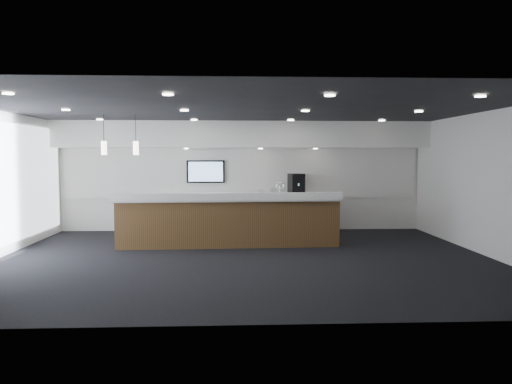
{
  "coord_description": "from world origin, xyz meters",
  "views": [
    {
      "loc": [
        -0.25,
        -9.96,
        2.05
      ],
      "look_at": [
        0.27,
        1.3,
        1.26
      ],
      "focal_mm": 35.0,
      "sensor_mm": 36.0,
      "label": 1
    }
  ],
  "objects": [
    {
      "name": "ceiling_can_lights",
      "position": [
        0.0,
        0.0,
        2.97
      ],
      "size": [
        7.0,
        5.0,
        0.02
      ],
      "primitive_type": null,
      "color": "white",
      "rests_on": "ceiling"
    },
    {
      "name": "pendant_right",
      "position": [
        -3.1,
        0.8,
        2.25
      ],
      "size": [
        0.12,
        0.12,
        0.3
      ],
      "primitive_type": "cylinder",
      "color": "#FFEAC6",
      "rests_on": "ceiling"
    },
    {
      "name": "soffit_bulkhead",
      "position": [
        0.0,
        3.55,
        2.65
      ],
      "size": [
        10.0,
        0.9,
        0.7
      ],
      "primitive_type": "cube",
      "color": "white",
      "rests_on": "back_wall"
    },
    {
      "name": "right_wall",
      "position": [
        5.0,
        0.0,
        1.5
      ],
      "size": [
        0.02,
        8.0,
        3.0
      ],
      "primitive_type": "cube",
      "color": "white",
      "rests_on": "ground"
    },
    {
      "name": "info_sign_left",
      "position": [
        0.52,
        3.5,
        1.07
      ],
      "size": [
        0.17,
        0.03,
        0.24
      ],
      "primitive_type": "cube",
      "rotation": [
        0.0,
        0.0,
        -0.05
      ],
      "color": "silver",
      "rests_on": "back_credenza"
    },
    {
      "name": "pendant_left",
      "position": [
        -2.4,
        0.8,
        2.25
      ],
      "size": [
        0.12,
        0.12,
        0.3
      ],
      "primitive_type": "cylinder",
      "color": "#FFEAC6",
      "rests_on": "ceiling"
    },
    {
      "name": "cup_2",
      "position": [
        1.29,
        3.58,
        0.99
      ],
      "size": [
        0.11,
        0.11,
        0.09
      ],
      "primitive_type": "imported",
      "rotation": [
        0.0,
        0.0,
        1.29
      ],
      "color": "white",
      "rests_on": "back_credenza"
    },
    {
      "name": "back_credenza",
      "position": [
        -0.0,
        3.64,
        0.48
      ],
      "size": [
        5.06,
        0.66,
        0.95
      ],
      "color": "#9C9EA5",
      "rests_on": "ground"
    },
    {
      "name": "ground",
      "position": [
        0.0,
        0.0,
        0.0
      ],
      "size": [
        10.0,
        10.0,
        0.0
      ],
      "primitive_type": "plane",
      "color": "black",
      "rests_on": "ground"
    },
    {
      "name": "cup_3",
      "position": [
        1.15,
        3.58,
        0.99
      ],
      "size": [
        0.12,
        0.12,
        0.09
      ],
      "primitive_type": "imported",
      "rotation": [
        0.0,
        0.0,
        1.94
      ],
      "color": "white",
      "rests_on": "back_credenza"
    },
    {
      "name": "cup_1",
      "position": [
        1.43,
        3.58,
        0.99
      ],
      "size": [
        0.13,
        0.13,
        0.09
      ],
      "primitive_type": "imported",
      "rotation": [
        0.0,
        0.0,
        0.65
      ],
      "color": "white",
      "rests_on": "back_credenza"
    },
    {
      "name": "cup_0",
      "position": [
        1.57,
        3.58,
        0.99
      ],
      "size": [
        0.09,
        0.09,
        0.09
      ],
      "primitive_type": "imported",
      "color": "white",
      "rests_on": "back_credenza"
    },
    {
      "name": "alcove_panel",
      "position": [
        0.0,
        3.97,
        1.6
      ],
      "size": [
        9.8,
        0.06,
        1.4
      ],
      "primitive_type": "cube",
      "color": "white",
      "rests_on": "back_wall"
    },
    {
      "name": "ceiling",
      "position": [
        0.0,
        0.0,
        3.0
      ],
      "size": [
        10.0,
        8.0,
        0.02
      ],
      "primitive_type": "cube",
      "color": "black",
      "rests_on": "back_wall"
    },
    {
      "name": "info_sign_right",
      "position": [
        0.86,
        3.51,
        1.08
      ],
      "size": [
        0.2,
        0.05,
        0.27
      ],
      "primitive_type": "cube",
      "rotation": [
        0.0,
        0.0,
        0.16
      ],
      "color": "silver",
      "rests_on": "back_credenza"
    },
    {
      "name": "back_wall",
      "position": [
        0.0,
        4.0,
        1.5
      ],
      "size": [
        10.0,
        0.02,
        3.0
      ],
      "primitive_type": "cube",
      "color": "white",
      "rests_on": "ground"
    },
    {
      "name": "wall_tv",
      "position": [
        -1.0,
        3.91,
        1.65
      ],
      "size": [
        1.05,
        0.08,
        0.62
      ],
      "color": "black",
      "rests_on": "back_wall"
    },
    {
      "name": "service_counter",
      "position": [
        -0.35,
        1.45,
        0.58
      ],
      "size": [
        5.14,
        1.03,
        1.49
      ],
      "rotation": [
        0.0,
        0.0,
        0.04
      ],
      "color": "#4B2F19",
      "rests_on": "ground"
    },
    {
      "name": "coffee_machine",
      "position": [
        1.49,
        3.67,
        1.27
      ],
      "size": [
        0.45,
        0.53,
        0.65
      ],
      "rotation": [
        0.0,
        0.0,
        0.22
      ],
      "color": "black",
      "rests_on": "back_credenza"
    }
  ]
}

